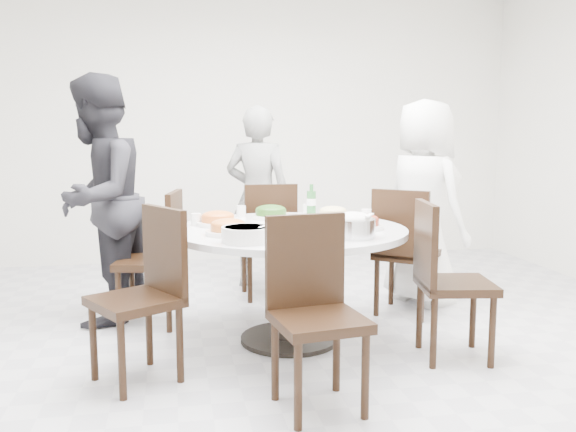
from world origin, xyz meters
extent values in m
cube|color=silver|center=(0.00, 0.00, 0.00)|extent=(6.00, 6.00, 0.01)
cube|color=white|center=(0.00, 3.00, 1.40)|extent=(6.00, 0.01, 2.80)
cylinder|color=white|center=(0.07, 0.35, 0.38)|extent=(1.50, 1.50, 0.75)
cube|color=black|center=(1.04, 0.79, 0.47)|extent=(0.59, 0.59, 0.95)
cube|color=black|center=(0.09, 1.45, 0.47)|extent=(0.43, 0.43, 0.95)
cube|color=black|center=(-0.84, 0.87, 0.47)|extent=(0.50, 0.50, 0.95)
cube|color=black|center=(-0.88, -0.13, 0.47)|extent=(0.58, 0.58, 0.95)
cube|color=black|center=(0.02, -0.65, 0.47)|extent=(0.48, 0.48, 0.95)
cube|color=black|center=(0.99, -0.13, 0.47)|extent=(0.48, 0.48, 0.95)
imported|color=white|center=(1.28, 1.04, 0.80)|extent=(0.77, 0.92, 1.61)
imported|color=black|center=(0.07, 1.80, 0.79)|extent=(0.68, 0.58, 1.58)
imported|color=black|center=(-1.18, 1.02, 0.88)|extent=(0.89, 1.01, 1.76)
cylinder|color=white|center=(0.02, 0.78, 0.79)|extent=(0.28, 0.28, 0.07)
cylinder|color=white|center=(0.44, 0.66, 0.78)|extent=(0.24, 0.24, 0.07)
cylinder|color=white|center=(-0.38, 0.53, 0.79)|extent=(0.28, 0.28, 0.07)
cylinder|color=white|center=(0.51, 0.22, 0.78)|extent=(0.27, 0.27, 0.07)
cylinder|color=white|center=(-0.34, 0.16, 0.79)|extent=(0.27, 0.27, 0.07)
cylinder|color=silver|center=(0.36, -0.06, 0.81)|extent=(0.26, 0.26, 0.11)
cylinder|color=white|center=(-0.26, -0.09, 0.79)|extent=(0.28, 0.28, 0.09)
cylinder|color=#296830|center=(0.33, 0.88, 0.87)|extent=(0.07, 0.07, 0.23)
cylinder|color=white|center=(0.09, 0.96, 0.79)|extent=(0.07, 0.07, 0.08)
camera|label=1|loc=(-0.67, -3.43, 1.37)|focal=38.00mm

